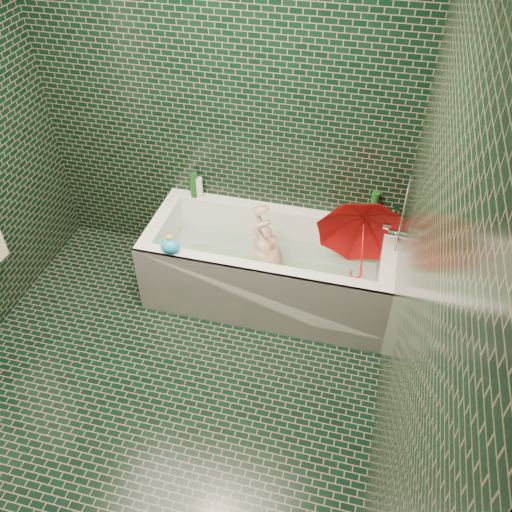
% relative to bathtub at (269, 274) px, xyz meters
% --- Properties ---
extents(floor, '(2.80, 2.80, 0.00)m').
position_rel_bathtub_xyz_m(floor, '(-0.45, -1.01, -0.21)').
color(floor, black).
rests_on(floor, ground).
extents(wall_back, '(2.80, 0.00, 2.80)m').
position_rel_bathtub_xyz_m(wall_back, '(-0.45, 0.39, 1.04)').
color(wall_back, black).
rests_on(wall_back, floor).
extents(wall_right, '(0.00, 2.80, 2.80)m').
position_rel_bathtub_xyz_m(wall_right, '(0.85, -1.01, 1.04)').
color(wall_right, black).
rests_on(wall_right, floor).
extents(bathtub, '(1.70, 0.75, 0.55)m').
position_rel_bathtub_xyz_m(bathtub, '(0.00, 0.00, 0.00)').
color(bathtub, white).
rests_on(bathtub, floor).
extents(bath_mat, '(1.35, 0.47, 0.01)m').
position_rel_bathtub_xyz_m(bath_mat, '(0.00, 0.02, -0.06)').
color(bath_mat, green).
rests_on(bath_mat, bathtub).
extents(water, '(1.48, 0.53, 0.00)m').
position_rel_bathtub_xyz_m(water, '(0.00, 0.02, 0.09)').
color(water, silver).
rests_on(water, bathtub).
extents(faucet, '(0.18, 0.19, 0.55)m').
position_rel_bathtub_xyz_m(faucet, '(0.81, 0.01, 0.56)').
color(faucet, silver).
rests_on(faucet, wall_right).
extents(child, '(0.98, 0.52, 0.40)m').
position_rel_bathtub_xyz_m(child, '(0.04, -0.03, 0.10)').
color(child, tan).
rests_on(child, bathtub).
extents(umbrella, '(0.71, 0.74, 0.74)m').
position_rel_bathtub_xyz_m(umbrella, '(0.62, 0.01, 0.39)').
color(umbrella, red).
rests_on(umbrella, bathtub).
extents(soap_bottle_a, '(0.11, 0.11, 0.27)m').
position_rel_bathtub_xyz_m(soap_bottle_a, '(0.75, 0.32, 0.34)').
color(soap_bottle_a, white).
rests_on(soap_bottle_a, bathtub).
extents(soap_bottle_b, '(0.10, 0.10, 0.19)m').
position_rel_bathtub_xyz_m(soap_bottle_b, '(0.75, 0.35, 0.34)').
color(soap_bottle_b, '#3B1C6B').
rests_on(soap_bottle_b, bathtub).
extents(soap_bottle_c, '(0.17, 0.17, 0.17)m').
position_rel_bathtub_xyz_m(soap_bottle_c, '(0.76, 0.34, 0.34)').
color(soap_bottle_c, '#134517').
rests_on(soap_bottle_c, bathtub).
extents(bottle_right_tall, '(0.06, 0.06, 0.23)m').
position_rel_bathtub_xyz_m(bottle_right_tall, '(0.65, 0.36, 0.45)').
color(bottle_right_tall, '#134517').
rests_on(bottle_right_tall, bathtub).
extents(bottle_right_pump, '(0.05, 0.05, 0.16)m').
position_rel_bathtub_xyz_m(bottle_right_pump, '(0.80, 0.31, 0.42)').
color(bottle_right_pump, silver).
rests_on(bottle_right_pump, bathtub).
extents(bottle_left_tall, '(0.07, 0.07, 0.19)m').
position_rel_bathtub_xyz_m(bottle_left_tall, '(-0.65, 0.34, 0.43)').
color(bottle_left_tall, '#134517').
rests_on(bottle_left_tall, bathtub).
extents(bottle_left_short, '(0.07, 0.07, 0.16)m').
position_rel_bathtub_xyz_m(bottle_left_short, '(-0.61, 0.34, 0.42)').
color(bottle_left_short, white).
rests_on(bottle_left_short, bathtub).
extents(rubber_duck, '(0.13, 0.10, 0.10)m').
position_rel_bathtub_xyz_m(rubber_duck, '(0.52, 0.35, 0.38)').
color(rubber_duck, yellow).
rests_on(rubber_duck, bathtub).
extents(bath_toy, '(0.16, 0.14, 0.13)m').
position_rel_bathtub_xyz_m(bath_toy, '(-0.59, -0.31, 0.39)').
color(bath_toy, '#1A99EE').
rests_on(bath_toy, bathtub).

